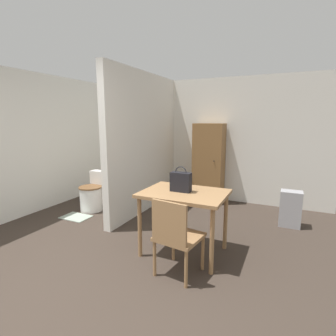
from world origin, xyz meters
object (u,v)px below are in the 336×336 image
at_px(wooden_chair, 176,235).
at_px(toilet, 93,194).
at_px(dining_table, 184,200).
at_px(wooden_cabinet, 209,163).
at_px(space_heater, 290,209).
at_px(handbag, 181,182).

distance_m(wooden_chair, toilet, 2.62).
xyz_separation_m(dining_table, wooden_chair, (0.11, -0.52, -0.23)).
height_order(wooden_chair, toilet, wooden_chair).
height_order(wooden_cabinet, space_heater, wooden_cabinet).
bearing_deg(space_heater, wooden_chair, -118.74).
bearing_deg(handbag, space_heater, 49.61).
xyz_separation_m(wooden_chair, wooden_cabinet, (-0.46, 2.75, 0.33)).
bearing_deg(toilet, handbag, -20.38).
bearing_deg(toilet, space_heater, 11.90).
relative_size(dining_table, wooden_chair, 1.17).
height_order(dining_table, wooden_cabinet, wooden_cabinet).
distance_m(wooden_chair, handbag, 0.71).
height_order(dining_table, toilet, dining_table).
bearing_deg(handbag, wooden_chair, -72.80).
distance_m(toilet, handbag, 2.33).
bearing_deg(wooden_chair, wooden_cabinet, 107.17).
relative_size(wooden_cabinet, space_heater, 2.79).
relative_size(handbag, space_heater, 0.55).
distance_m(wooden_chair, space_heater, 2.31).
distance_m(dining_table, handbag, 0.23).
distance_m(wooden_chair, wooden_cabinet, 2.81).
height_order(wooden_chair, wooden_cabinet, wooden_cabinet).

